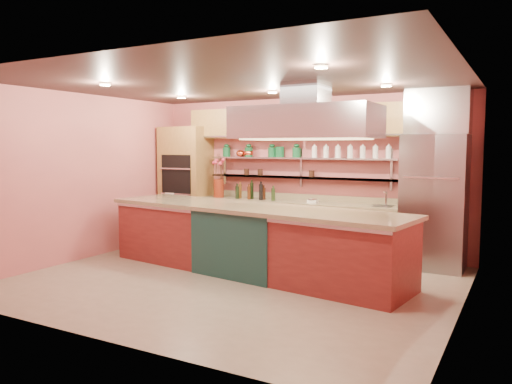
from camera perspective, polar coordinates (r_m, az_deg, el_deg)
The scene contains 21 objects.
floor at distance 7.24m, azimuth -2.52°, elevation -10.19°, with size 6.00×5.00×0.02m, color gray.
ceiling at distance 7.03m, azimuth -2.61°, elevation 12.46°, with size 6.00×5.00×0.02m, color black.
wall_back at distance 9.22m, azimuth 5.53°, elevation 2.01°, with size 6.00×0.04×2.80m, color #B85A56.
wall_front at distance 5.04m, azimuth -17.50°, elevation -0.87°, with size 6.00×0.04×2.80m, color #B85A56.
wall_left at distance 8.92m, azimuth -19.27°, elevation 1.64°, with size 0.04×5.00×2.80m, color #B85A56.
wall_right at distance 6.02m, azimuth 22.67°, elevation -0.07°, with size 0.04×5.00×2.80m, color #B85A56.
oven_stack at distance 10.19m, azimuth -7.98°, elevation 0.88°, with size 0.95×0.64×2.30m, color olive.
refrigerator at distance 8.25m, azimuth 19.68°, elevation -1.09°, with size 0.95×0.72×2.10m, color gray.
back_counter at distance 9.07m, azimuth 4.44°, elevation -3.98°, with size 3.84×0.64×0.93m, color tan.
wall_shelf_lower at distance 9.12m, azimuth 4.92°, elevation 1.67°, with size 3.60×0.26×0.03m, color #ACB0B3.
wall_shelf_upper at distance 9.11m, azimuth 4.93°, elevation 3.86°, with size 3.60×0.26×0.03m, color #ACB0B3.
upper_cabinets at distance 9.05m, azimuth 5.13°, elevation 7.97°, with size 4.60×0.36×0.55m, color olive.
range_hood at distance 7.07m, azimuth 5.73°, elevation 7.93°, with size 2.00×1.00×0.45m, color #ACB0B3.
ceiling_downlights at distance 7.20m, azimuth -1.77°, elevation 12.06°, with size 4.00×2.80×0.02m, color #FFE5A5.
island at distance 7.59m, azimuth -0.68°, elevation -5.43°, with size 4.88×1.06×1.02m, color maroon.
flower_vase at distance 9.71m, azimuth -4.28°, elevation 0.44°, with size 0.20×0.20×0.35m, color maroon.
oil_bottle_cluster at distance 9.29m, azimuth 0.02°, elevation 0.03°, with size 0.88×0.25×0.28m, color black.
kitchen_scale at distance 8.81m, azimuth 6.49°, elevation -0.91°, with size 0.17×0.13×0.09m, color silver.
bar_faucet at distance 8.51m, azimuth 14.65°, elevation -0.75°, with size 0.03×0.03×0.25m, color silver.
copper_kettle at distance 9.67m, azimuth -1.78°, elevation 4.44°, with size 0.17×0.17×0.13m, color #D35030.
green_canister at distance 9.27m, azimuth 2.74°, elevation 4.60°, with size 0.16×0.16×0.19m, color #0E4422.
Camera 1 is at (3.62, -5.96, 1.91)m, focal length 35.00 mm.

